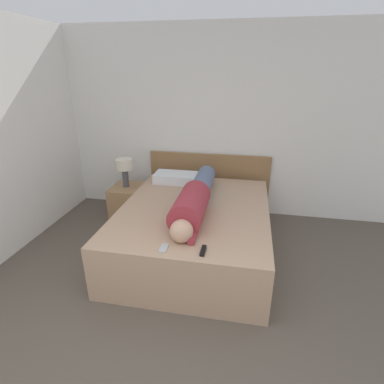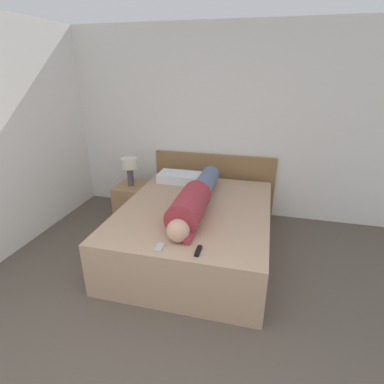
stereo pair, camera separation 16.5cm
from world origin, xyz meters
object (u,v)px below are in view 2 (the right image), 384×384
(person_lying, at_px, (195,199))
(pillow_near_headboard, at_px, (180,177))
(bed, at_px, (195,230))
(tv_remote, at_px, (198,251))
(table_lamp, at_px, (130,166))
(cell_phone, at_px, (160,247))
(nightstand, at_px, (132,200))

(person_lying, distance_m, pillow_near_headboard, 0.94)
(bed, distance_m, person_lying, 0.44)
(tv_remote, bearing_deg, table_lamp, 131.02)
(table_lamp, relative_size, tv_remote, 2.67)
(bed, height_order, table_lamp, table_lamp)
(cell_phone, bearing_deg, tv_remote, 2.46)
(nightstand, xyz_separation_m, table_lamp, (0.00, 0.00, 0.53))
(person_lying, relative_size, pillow_near_headboard, 2.90)
(table_lamp, height_order, cell_phone, table_lamp)
(tv_remote, height_order, cell_phone, tv_remote)
(bed, xyz_separation_m, person_lying, (0.02, -0.09, 0.43))
(tv_remote, bearing_deg, pillow_near_headboard, 111.47)
(pillow_near_headboard, xyz_separation_m, cell_phone, (0.29, -1.63, -0.06))
(nightstand, relative_size, person_lying, 0.29)
(tv_remote, bearing_deg, person_lying, 105.72)
(bed, relative_size, tv_remote, 13.58)
(cell_phone, bearing_deg, pillow_near_headboard, 100.06)
(pillow_near_headboard, relative_size, cell_phone, 4.46)
(bed, height_order, cell_phone, cell_phone)
(nightstand, bearing_deg, cell_phone, -57.35)
(nightstand, xyz_separation_m, cell_phone, (1.00, -1.57, 0.34))
(bed, relative_size, table_lamp, 5.10)
(nightstand, distance_m, tv_remote, 2.08)
(nightstand, xyz_separation_m, tv_remote, (1.35, -1.55, 0.35))
(nightstand, height_order, table_lamp, table_lamp)
(person_lying, bearing_deg, tv_remote, -74.28)
(bed, relative_size, person_lying, 1.21)
(person_lying, distance_m, cell_phone, 0.81)
(cell_phone, bearing_deg, bed, 82.70)
(nightstand, distance_m, cell_phone, 1.89)
(table_lamp, distance_m, cell_phone, 1.87)
(pillow_near_headboard, bearing_deg, table_lamp, -174.93)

